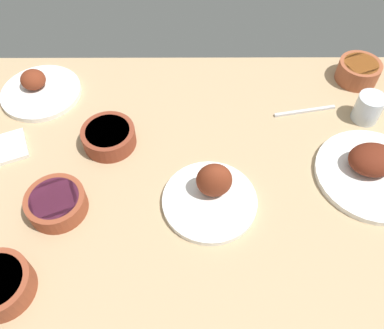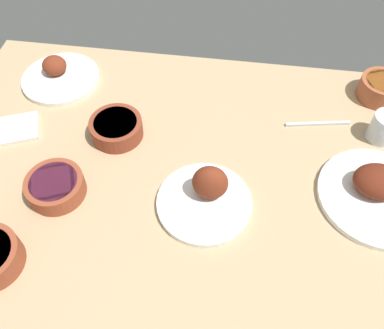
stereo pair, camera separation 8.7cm
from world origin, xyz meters
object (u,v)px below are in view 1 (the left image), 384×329
object	(u,v)px
plate_far_side	(40,89)
bowl_onions	(57,203)
bowl_soup	(359,71)
bowl_cream	(109,136)
plate_center_main	(373,169)
fork_loose	(305,111)
water_tumbler	(369,108)
plate_near_viewer	(212,193)

from	to	relation	value
plate_far_side	bowl_onions	distance (cm)	42.15
bowl_soup	bowl_onions	bearing A→B (deg)	29.16
bowl_cream	plate_center_main	bearing A→B (deg)	171.07
bowl_onions	fork_loose	bearing A→B (deg)	-153.60
plate_center_main	bowl_soup	bearing A→B (deg)	-98.28
plate_far_side	bowl_soup	xyz separation A→B (cm)	(-95.83, -6.04, 1.74)
plate_center_main	bowl_onions	bearing A→B (deg)	7.31
plate_center_main	plate_far_side	distance (cm)	95.43
water_tumbler	fork_loose	bearing A→B (deg)	-8.31
bowl_cream	water_tumbler	distance (cm)	71.59
bowl_onions	bowl_cream	world-z (taller)	bowl_cream
plate_near_viewer	water_tumbler	world-z (taller)	plate_near_viewer
plate_center_main	fork_loose	world-z (taller)	plate_center_main
bowl_soup	fork_loose	world-z (taller)	bowl_soup
water_tumbler	bowl_soup	bearing A→B (deg)	-95.65
bowl_cream	water_tumbler	xyz separation A→B (cm)	(-71.00, -9.12, 1.18)
bowl_soup	fork_loose	size ratio (longest dim) A/B	0.69
plate_center_main	plate_near_viewer	size ratio (longest dim) A/B	1.25
plate_near_viewer	bowl_soup	bearing A→B (deg)	-136.57
plate_far_side	bowl_onions	size ratio (longest dim) A/B	1.66
plate_center_main	fork_loose	distance (cm)	25.58
plate_far_side	plate_near_viewer	bearing A→B (deg)	143.10
plate_center_main	fork_loose	bearing A→B (deg)	-60.03
plate_near_viewer	bowl_cream	world-z (taller)	plate_near_viewer
bowl_soup	bowl_cream	bearing A→B (deg)	19.36
plate_far_side	bowl_onions	bearing A→B (deg)	108.52
plate_near_viewer	bowl_cream	bearing A→B (deg)	-34.00
plate_center_main	fork_loose	size ratio (longest dim) A/B	1.58
water_tumbler	plate_far_side	bearing A→B (deg)	-6.27
bowl_cream	fork_loose	distance (cm)	55.88
plate_far_side	fork_loose	bearing A→B (deg)	174.16
plate_center_main	water_tumbler	size ratio (longest dim) A/B	3.59
plate_center_main	bowl_cream	bearing A→B (deg)	-8.93
bowl_soup	water_tumbler	bearing A→B (deg)	84.35
plate_center_main	plate_far_side	size ratio (longest dim) A/B	1.23
bowl_cream	fork_loose	size ratio (longest dim) A/B	0.78
bowl_cream	bowl_soup	size ratio (longest dim) A/B	1.13
bowl_soup	water_tumbler	size ratio (longest dim) A/B	1.57
plate_center_main	bowl_cream	size ratio (longest dim) A/B	2.03
water_tumbler	fork_loose	distance (cm)	16.93
bowl_onions	plate_far_side	bearing A→B (deg)	-71.48
plate_far_side	water_tumbler	bearing A→B (deg)	173.73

